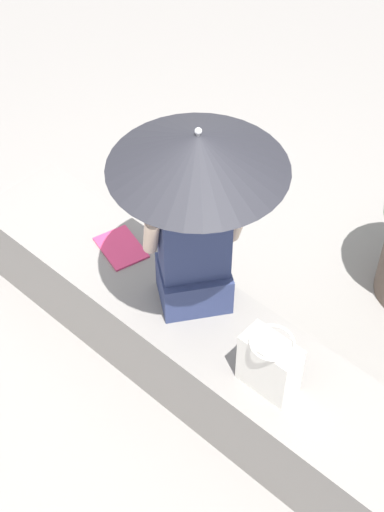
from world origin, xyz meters
name	(u,v)px	position (x,y,z in m)	size (l,w,h in m)	color
ground_plane	(190,367)	(0.00, 0.00, 0.00)	(14.00, 14.00, 0.00)	gray
stone_bench	(190,340)	(0.00, 0.00, 0.24)	(2.79, 0.55, 0.48)	gray
person_seated	(194,244)	(-0.04, 0.08, 0.87)	(0.44, 0.50, 0.90)	navy
parasol	(198,152)	(0.02, 0.03, 1.48)	(0.77, 0.77, 1.12)	#B7B7BC
handbag_black	(269,364)	(0.55, -0.08, 0.64)	(0.27, 0.20, 0.32)	silver
magazine	(121,248)	(-0.57, 0.07, 0.49)	(0.28, 0.20, 0.01)	#D83866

